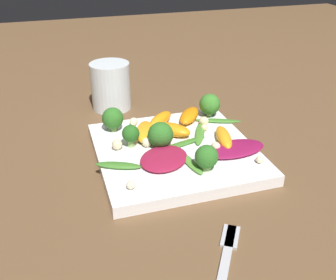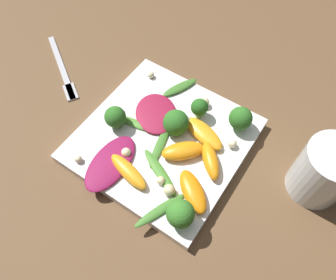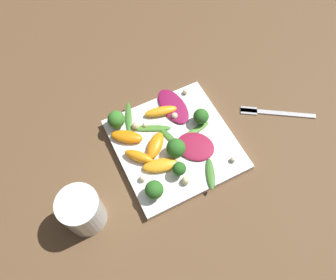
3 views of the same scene
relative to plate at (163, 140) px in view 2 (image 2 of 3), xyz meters
name	(u,v)px [view 2 (image 2 of 3)]	position (x,y,z in m)	size (l,w,h in m)	color
ground_plane	(163,143)	(0.00, 0.00, -0.01)	(2.40, 2.40, 0.00)	brown
plate	(163,140)	(0.00, 0.00, 0.00)	(0.26, 0.26, 0.02)	white
drinking_glass	(324,172)	(-0.24, -0.07, 0.04)	(0.08, 0.08, 0.10)	white
fork	(64,73)	(0.25, -0.02, -0.01)	(0.16, 0.11, 0.01)	#B2B2B7
radicchio_leaf_0	(156,113)	(0.04, -0.03, 0.01)	(0.11, 0.11, 0.01)	maroon
radicchio_leaf_1	(110,163)	(0.04, 0.09, 0.01)	(0.06, 0.11, 0.01)	maroon
orange_segment_0	(204,133)	(-0.05, -0.04, 0.02)	(0.08, 0.05, 0.02)	orange
orange_segment_1	(209,163)	(-0.09, 0.00, 0.02)	(0.06, 0.06, 0.02)	orange
orange_segment_2	(183,151)	(-0.04, 0.01, 0.02)	(0.07, 0.07, 0.02)	orange
orange_segment_3	(128,171)	(0.01, 0.08, 0.02)	(0.08, 0.04, 0.02)	orange
orange_segment_4	(193,191)	(-0.09, 0.06, 0.02)	(0.08, 0.07, 0.02)	orange
broccoli_floret_0	(199,108)	(-0.03, -0.07, 0.03)	(0.03, 0.03, 0.04)	#84AD5B
broccoli_floret_1	(240,119)	(-0.09, -0.09, 0.03)	(0.04, 0.04, 0.04)	#7A9E51
broccoli_floret_2	(176,123)	(-0.01, -0.02, 0.03)	(0.04, 0.04, 0.04)	#7A9E51
broccoli_floret_3	(180,214)	(-0.10, 0.10, 0.03)	(0.04, 0.04, 0.04)	#84AD5B
broccoli_floret_4	(115,117)	(0.08, 0.02, 0.03)	(0.04, 0.04, 0.04)	#84AD5B
arugula_sprig_0	(160,172)	(-0.03, 0.06, 0.01)	(0.09, 0.05, 0.01)	#47842D
arugula_sprig_1	(133,123)	(0.06, 0.01, 0.01)	(0.08, 0.03, 0.01)	#518E33
arugula_sprig_2	(160,144)	(-0.01, 0.01, 0.01)	(0.04, 0.09, 0.00)	#3D7528
arugula_sprig_3	(160,210)	(-0.07, 0.11, 0.01)	(0.04, 0.09, 0.01)	#3D7528
arugula_sprig_4	(180,87)	(0.03, -0.10, 0.01)	(0.05, 0.07, 0.01)	#3D7528
macadamia_nut_0	(161,180)	(-0.04, 0.07, 0.02)	(0.01, 0.01, 0.01)	beige
macadamia_nut_1	(151,75)	(0.09, -0.10, 0.02)	(0.01, 0.01, 0.01)	beige
macadamia_nut_2	(186,121)	(-0.02, -0.04, 0.02)	(0.02, 0.02, 0.02)	beige
macadamia_nut_3	(232,144)	(-0.10, -0.05, 0.02)	(0.01, 0.01, 0.01)	beige
macadamia_nut_4	(78,159)	(0.08, 0.11, 0.02)	(0.01, 0.01, 0.01)	beige
macadamia_nut_5	(169,190)	(-0.06, 0.08, 0.02)	(0.02, 0.02, 0.02)	beige
macadamia_nut_6	(204,102)	(-0.02, -0.09, 0.02)	(0.02, 0.02, 0.02)	beige
macadamia_nut_7	(126,152)	(0.03, 0.06, 0.02)	(0.02, 0.02, 0.02)	beige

